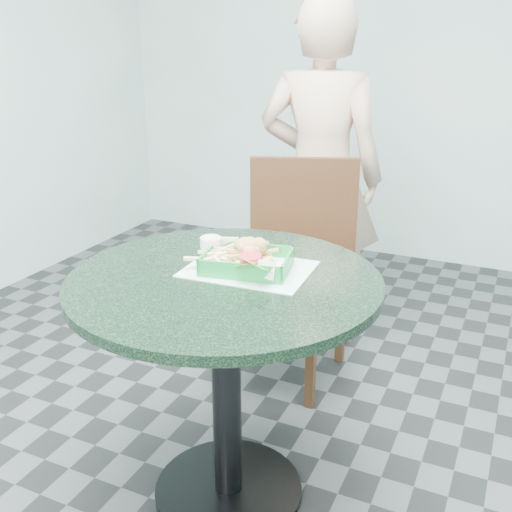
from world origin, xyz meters
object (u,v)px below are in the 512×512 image
at_px(diner_person, 320,166).
at_px(sauce_ramekin, 218,246).
at_px(crab_sandwich, 252,258).
at_px(dining_chair, 293,254).
at_px(food_basket, 247,271).
at_px(cafe_table, 225,335).

height_order(diner_person, sauce_ramekin, diner_person).
bearing_deg(diner_person, crab_sandwich, 92.39).
relative_size(dining_chair, crab_sandwich, 6.95).
bearing_deg(food_basket, sauce_ramekin, 151.69).
bearing_deg(cafe_table, dining_chair, 98.18).
xyz_separation_m(dining_chair, food_basket, (0.16, -0.79, 0.23)).
distance_m(cafe_table, crab_sandwich, 0.25).
bearing_deg(diner_person, dining_chair, 84.57).
distance_m(cafe_table, sauce_ramekin, 0.28).
distance_m(cafe_table, food_basket, 0.20).
distance_m(diner_person, sauce_ramekin, 1.06).
xyz_separation_m(cafe_table, sauce_ramekin, (-0.10, 0.14, 0.22)).
bearing_deg(dining_chair, food_basket, -99.56).
xyz_separation_m(diner_person, crab_sandwich, (0.17, -1.10, -0.05)).
height_order(cafe_table, sauce_ramekin, sauce_ramekin).
height_order(diner_person, food_basket, diner_person).
bearing_deg(dining_chair, diner_person, 69.77).
distance_m(dining_chair, crab_sandwich, 0.82).
bearing_deg(food_basket, cafe_table, -117.65).
relative_size(food_basket, crab_sandwich, 1.86).
bearing_deg(crab_sandwich, food_basket, -94.62).
xyz_separation_m(diner_person, food_basket, (0.17, -1.13, -0.09)).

